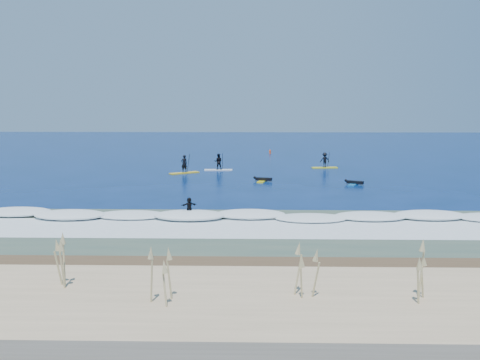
{
  "coord_description": "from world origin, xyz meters",
  "views": [
    {
      "loc": [
        1.11,
        -44.93,
        7.94
      ],
      "look_at": [
        0.05,
        2.67,
        0.6
      ],
      "focal_mm": 40.0,
      "sensor_mm": 36.0,
      "label": 1
    }
  ],
  "objects_px": {
    "sup_paddler_center": "(218,163)",
    "wave_surfer": "(189,207)",
    "prone_paddler_near": "(263,180)",
    "prone_paddler_far": "(354,183)",
    "marker_buoy": "(270,152)",
    "sup_paddler_left": "(184,167)",
    "sup_paddler_right": "(325,161)"
  },
  "relations": [
    {
      "from": "prone_paddler_far",
      "to": "marker_buoy",
      "type": "relative_size",
      "value": 3.36
    },
    {
      "from": "prone_paddler_far",
      "to": "wave_surfer",
      "type": "bearing_deg",
      "value": 160.91
    },
    {
      "from": "sup_paddler_center",
      "to": "marker_buoy",
      "type": "relative_size",
      "value": 4.56
    },
    {
      "from": "sup_paddler_left",
      "to": "prone_paddler_near",
      "type": "bearing_deg",
      "value": -65.8
    },
    {
      "from": "prone_paddler_far",
      "to": "marker_buoy",
      "type": "xyz_separation_m",
      "value": [
        -6.86,
        27.45,
        0.14
      ]
    },
    {
      "from": "sup_paddler_right",
      "to": "sup_paddler_left",
      "type": "bearing_deg",
      "value": -171.29
    },
    {
      "from": "sup_paddler_center",
      "to": "wave_surfer",
      "type": "bearing_deg",
      "value": -94.25
    },
    {
      "from": "prone_paddler_near",
      "to": "prone_paddler_far",
      "type": "bearing_deg",
      "value": -87.15
    },
    {
      "from": "sup_paddler_center",
      "to": "prone_paddler_near",
      "type": "relative_size",
      "value": 1.3
    },
    {
      "from": "prone_paddler_near",
      "to": "wave_surfer",
      "type": "bearing_deg",
      "value": 176.3
    },
    {
      "from": "wave_surfer",
      "to": "prone_paddler_near",
      "type": "bearing_deg",
      "value": 51.35
    },
    {
      "from": "prone_paddler_near",
      "to": "marker_buoy",
      "type": "height_order",
      "value": "marker_buoy"
    },
    {
      "from": "prone_paddler_far",
      "to": "sup_paddler_right",
      "type": "bearing_deg",
      "value": 30.34
    },
    {
      "from": "sup_paddler_right",
      "to": "prone_paddler_far",
      "type": "height_order",
      "value": "sup_paddler_right"
    },
    {
      "from": "sup_paddler_left",
      "to": "wave_surfer",
      "type": "distance_m",
      "value": 21.47
    },
    {
      "from": "sup_paddler_right",
      "to": "prone_paddler_near",
      "type": "relative_size",
      "value": 1.26
    },
    {
      "from": "sup_paddler_left",
      "to": "prone_paddler_far",
      "type": "height_order",
      "value": "sup_paddler_left"
    },
    {
      "from": "prone_paddler_near",
      "to": "wave_surfer",
      "type": "relative_size",
      "value": 1.35
    },
    {
      "from": "sup_paddler_right",
      "to": "prone_paddler_near",
      "type": "distance_m",
      "value": 12.42
    },
    {
      "from": "prone_paddler_near",
      "to": "sup_paddler_center",
      "type": "bearing_deg",
      "value": 45.92
    },
    {
      "from": "sup_paddler_left",
      "to": "marker_buoy",
      "type": "relative_size",
      "value": 4.65
    },
    {
      "from": "prone_paddler_near",
      "to": "sup_paddler_right",
      "type": "bearing_deg",
      "value": -21.37
    },
    {
      "from": "sup_paddler_center",
      "to": "sup_paddler_right",
      "type": "distance_m",
      "value": 12.23
    },
    {
      "from": "sup_paddler_left",
      "to": "sup_paddler_right",
      "type": "bearing_deg",
      "value": -15.9
    },
    {
      "from": "sup_paddler_center",
      "to": "prone_paddler_far",
      "type": "height_order",
      "value": "sup_paddler_center"
    },
    {
      "from": "sup_paddler_right",
      "to": "marker_buoy",
      "type": "height_order",
      "value": "sup_paddler_right"
    },
    {
      "from": "sup_paddler_right",
      "to": "wave_surfer",
      "type": "bearing_deg",
      "value": -123.85
    },
    {
      "from": "prone_paddler_far",
      "to": "marker_buoy",
      "type": "distance_m",
      "value": 28.3
    },
    {
      "from": "wave_surfer",
      "to": "prone_paddler_far",
      "type": "bearing_deg",
      "value": 25.65
    },
    {
      "from": "sup_paddler_right",
      "to": "prone_paddler_far",
      "type": "relative_size",
      "value": 1.31
    },
    {
      "from": "sup_paddler_right",
      "to": "prone_paddler_near",
      "type": "xyz_separation_m",
      "value": [
        -7.26,
        -10.05,
        -0.64
      ]
    },
    {
      "from": "marker_buoy",
      "to": "sup_paddler_right",
      "type": "bearing_deg",
      "value": -69.97
    }
  ]
}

